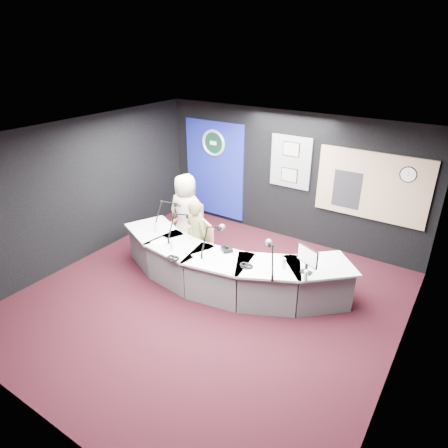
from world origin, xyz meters
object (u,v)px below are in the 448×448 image
Objects in this scene: broadcast_desk at (223,267)px; person_man at (186,213)px; person_woman at (197,236)px; armchair_right at (197,246)px; armchair_left at (187,227)px.

person_man reaches higher than broadcast_desk.
person_woman is (0.70, -0.57, -0.10)m from person_man.
broadcast_desk is 2.71× the size of person_man.
person_woman is at bearing 29.84° from armchair_right.
armchair_left is 0.91m from armchair_right.
armchair_left reaches higher than broadcast_desk.
broadcast_desk is 4.53× the size of armchair_left.
person_woman is (-0.72, 0.18, 0.35)m from broadcast_desk.
person_man reaches higher than armchair_right.
armchair_right is at bearing 11.83° from person_woman.
armchair_right reaches higher than broadcast_desk.
person_woman is at bearing 134.37° from person_man.
person_man is (-1.42, 0.75, 0.46)m from broadcast_desk.
person_man is (-0.70, 0.57, 0.32)m from armchair_right.
person_woman is (0.00, 0.00, 0.21)m from armchair_right.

